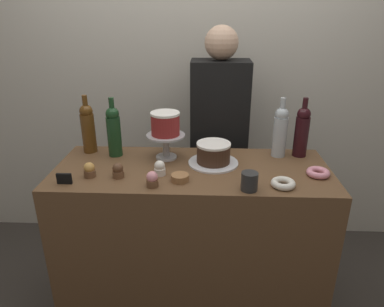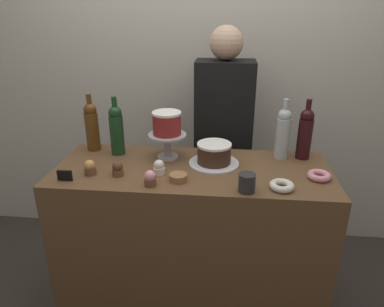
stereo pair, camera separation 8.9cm
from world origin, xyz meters
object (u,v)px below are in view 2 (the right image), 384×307
object	(u,v)px
wine_bottle_green	(117,129)
cupcake_vanilla	(159,167)
coffee_cup_ceramic	(247,183)
price_sign_chalkboard	(65,176)
cupcake_chocolate	(118,169)
chocolate_round_cake	(214,153)
wine_bottle_dark_red	(305,133)
donut_pink	(319,176)
wine_bottle_clear	(283,132)
cupcake_strawberry	(150,178)
white_layer_cake	(167,123)
cookie_stack	(178,177)
donut_sugar	(282,186)
cupcake_caramel	(90,168)
wine_bottle_amber	(92,126)
cake_stand_pedestal	(167,142)
barista_figure	(223,148)

from	to	relation	value
wine_bottle_green	cupcake_vanilla	distance (m)	0.38
coffee_cup_ceramic	price_sign_chalkboard	bearing A→B (deg)	178.44
wine_bottle_green	cupcake_chocolate	distance (m)	0.31
coffee_cup_ceramic	chocolate_round_cake	bearing A→B (deg)	119.04
wine_bottle_dark_red	cupcake_chocolate	distance (m)	0.99
cupcake_chocolate	donut_pink	world-z (taller)	cupcake_chocolate
wine_bottle_clear	wine_bottle_green	bearing A→B (deg)	-178.00
cupcake_strawberry	coffee_cup_ceramic	xyz separation A→B (m)	(0.44, -0.02, 0.01)
chocolate_round_cake	wine_bottle_green	bearing A→B (deg)	170.21
white_layer_cake	price_sign_chalkboard	world-z (taller)	white_layer_cake
cupcake_strawberry	donut_pink	xyz separation A→B (m)	(0.79, 0.14, -0.02)
cookie_stack	price_sign_chalkboard	distance (m)	0.54
cupcake_vanilla	coffee_cup_ceramic	distance (m)	0.44
wine_bottle_green	price_sign_chalkboard	size ratio (longest dim) A/B	4.65
donut_pink	coffee_cup_ceramic	size ratio (longest dim) A/B	1.32
wine_bottle_green	cupcake_vanilla	size ratio (longest dim) A/B	4.38
wine_bottle_clear	cupcake_strawberry	size ratio (longest dim) A/B	4.38
donut_sugar	wine_bottle_dark_red	bearing A→B (deg)	66.79
wine_bottle_dark_red	cupcake_caramel	xyz separation A→B (m)	(-1.08, -0.31, -0.11)
wine_bottle_clear	wine_bottle_green	xyz separation A→B (m)	(-0.90, -0.03, 0.00)
wine_bottle_dark_red	price_sign_chalkboard	size ratio (longest dim) A/B	4.65
wine_bottle_dark_red	donut_pink	size ratio (longest dim) A/B	2.91
wine_bottle_green	cupcake_chocolate	bearing A→B (deg)	-73.70
wine_bottle_clear	wine_bottle_amber	bearing A→B (deg)	179.12
wine_bottle_amber	coffee_cup_ceramic	bearing A→B (deg)	-26.34
cake_stand_pedestal	coffee_cup_ceramic	bearing A→B (deg)	-40.04
donut_pink	chocolate_round_cake	bearing A→B (deg)	166.54
wine_bottle_green	donut_sugar	xyz separation A→B (m)	(0.86, -0.34, -0.13)
cupcake_vanilla	wine_bottle_dark_red	bearing A→B (deg)	20.47
cupcake_caramel	wine_bottle_dark_red	bearing A→B (deg)	16.22
cupcake_chocolate	cookie_stack	size ratio (longest dim) A/B	0.88
wine_bottle_green	donut_pink	xyz separation A→B (m)	(1.05, -0.21, -0.13)
cake_stand_pedestal	price_sign_chalkboard	size ratio (longest dim) A/B	2.93
cupcake_strawberry	coffee_cup_ceramic	distance (m)	0.44
donut_sugar	cake_stand_pedestal	bearing A→B (deg)	151.69
cake_stand_pedestal	cupcake_strawberry	size ratio (longest dim) A/B	2.76
chocolate_round_cake	barista_figure	xyz separation A→B (m)	(0.04, 0.46, -0.15)
cupcake_caramel	donut_pink	xyz separation A→B (m)	(1.11, 0.06, -0.02)
chocolate_round_cake	cookie_stack	xyz separation A→B (m)	(-0.16, -0.21, -0.05)
wine_bottle_green	cupcake_caramel	bearing A→B (deg)	-102.13
wine_bottle_amber	coffee_cup_ceramic	xyz separation A→B (m)	(0.85, -0.42, -0.10)
wine_bottle_amber	cupcake_chocolate	xyz separation A→B (m)	(0.24, -0.32, -0.11)
wine_bottle_green	cupcake_caramel	size ratio (longest dim) A/B	4.38
cupcake_chocolate	wine_bottle_amber	bearing A→B (deg)	126.45
wine_bottle_amber	white_layer_cake	bearing A→B (deg)	-9.88
white_layer_cake	coffee_cup_ceramic	distance (m)	0.56
wine_bottle_dark_red	wine_bottle_green	distance (m)	1.02
cake_stand_pedestal	coffee_cup_ceramic	xyz separation A→B (m)	(0.41, -0.35, -0.05)
wine_bottle_green	coffee_cup_ceramic	xyz separation A→B (m)	(0.70, -0.37, -0.10)
wine_bottle_green	cookie_stack	xyz separation A→B (m)	(0.38, -0.30, -0.13)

